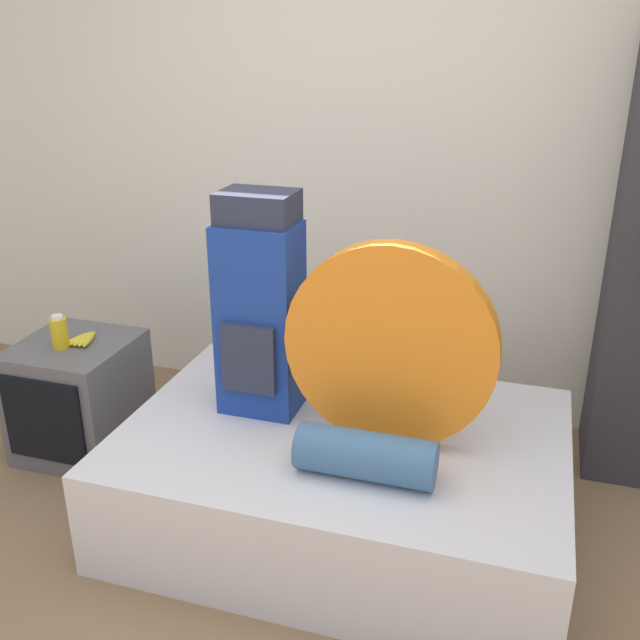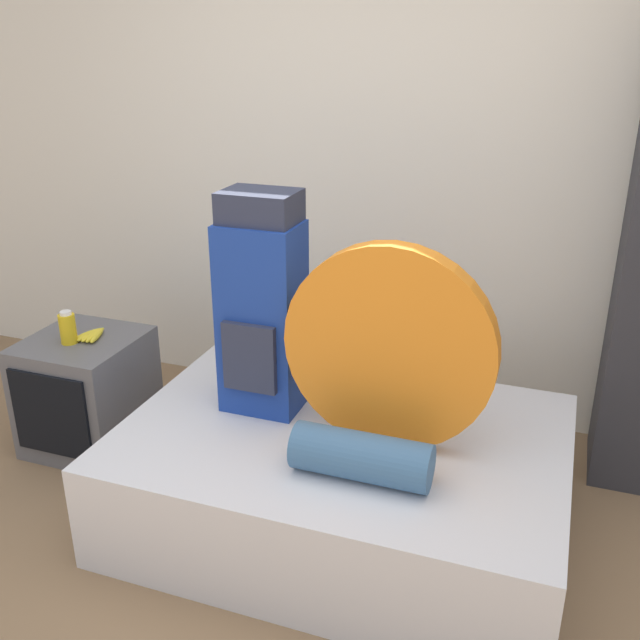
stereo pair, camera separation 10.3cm
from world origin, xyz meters
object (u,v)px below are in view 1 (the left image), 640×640
tent_bag (390,347)px  television (79,397)px  sleeping_roll (366,455)px  canister (59,332)px  backpack (260,308)px

tent_bag → television: 1.62m
sleeping_roll → canister: bearing=165.3°
tent_bag → television: tent_bag is taller
sleeping_roll → backpack: bearing=145.4°
canister → television: bearing=68.5°
television → canister: 0.35m
television → backpack: bearing=-4.9°
backpack → tent_bag: size_ratio=1.15×
tent_bag → backpack: bearing=168.6°
tent_bag → sleeping_roll: (-0.02, -0.25, -0.30)m
backpack → sleeping_roll: (0.53, -0.37, -0.35)m
television → canister: bearing=-111.5°
sleeping_roll → tent_bag: bearing=85.4°
sleeping_roll → canister: canister is taller
backpack → tent_bag: 0.56m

